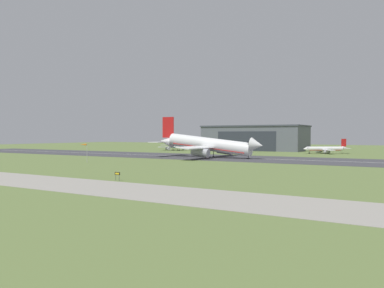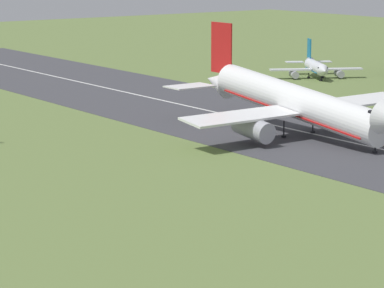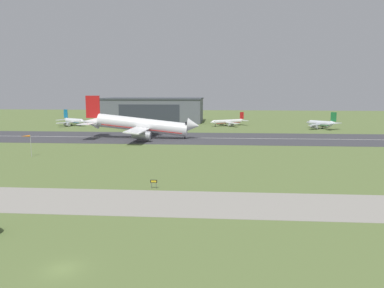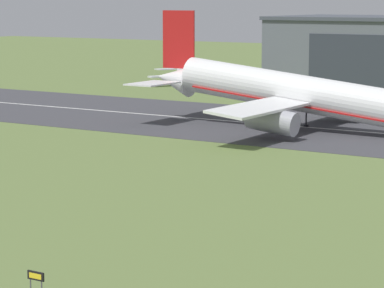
% 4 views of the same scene
% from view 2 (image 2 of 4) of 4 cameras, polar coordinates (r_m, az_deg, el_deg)
% --- Properties ---
extents(ground_plane, '(625.78, 625.78, 0.00)m').
position_cam_2_polar(ground_plane, '(117.37, -9.61, -4.09)').
color(ground_plane, olive).
extents(runway_strip, '(385.78, 42.76, 0.06)m').
position_cam_2_polar(runway_strip, '(155.05, 11.58, -0.28)').
color(runway_strip, '#3D3D42').
rests_on(runway_strip, ground_plane).
extents(runway_centreline, '(347.20, 0.70, 0.01)m').
position_cam_2_polar(runway_centreline, '(155.04, 11.58, -0.27)').
color(runway_centreline, silver).
rests_on(runway_centreline, runway_strip).
extents(airplane_landing, '(52.75, 49.21, 18.87)m').
position_cam_2_polar(airplane_landing, '(163.53, 6.57, 2.57)').
color(airplane_landing, white).
rests_on(airplane_landing, ground_plane).
extents(airplane_parked_west, '(20.38, 22.61, 9.71)m').
position_cam_2_polar(airplane_parked_west, '(241.68, 7.77, 4.78)').
color(airplane_parked_west, silver).
rests_on(airplane_parked_west, ground_plane).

